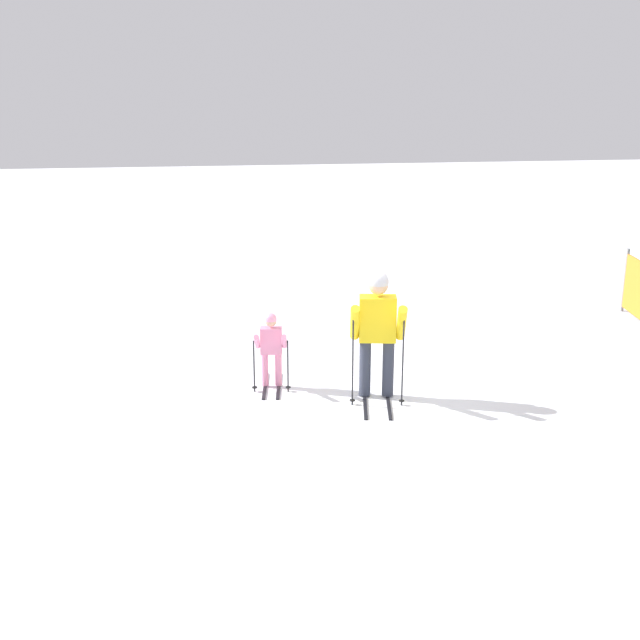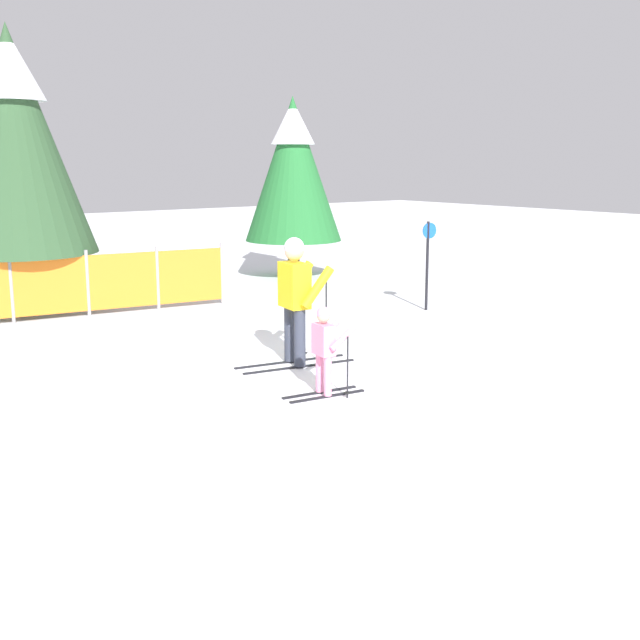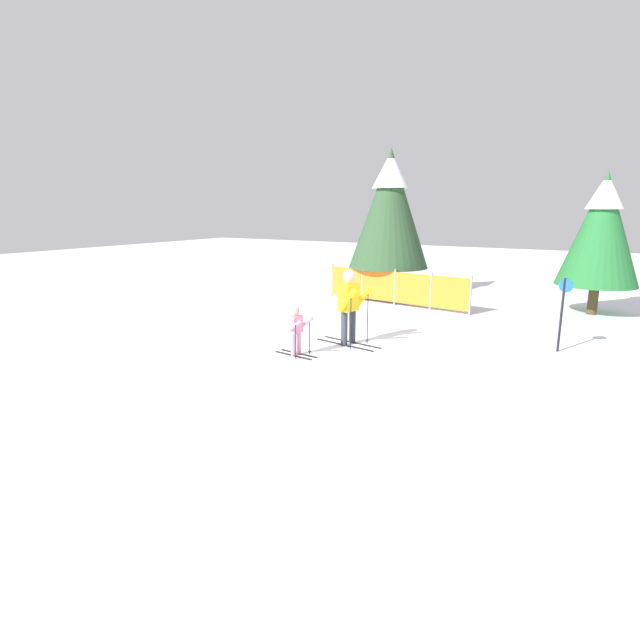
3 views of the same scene
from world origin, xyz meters
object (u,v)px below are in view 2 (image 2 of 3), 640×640
at_px(safety_fence, 88,283).
at_px(trail_marker, 428,256).
at_px(conifer_far, 13,137).
at_px(skier_adult, 296,290).
at_px(conifer_near, 293,167).
at_px(skier_child, 325,344).

distance_m(safety_fence, trail_marker, 5.89).
relative_size(safety_fence, conifer_far, 1.01).
bearing_deg(safety_fence, conifer_far, 122.51).
bearing_deg(skier_adult, conifer_near, 64.91).
bearing_deg(trail_marker, conifer_near, 84.65).
bearing_deg(skier_child, trail_marker, 40.72).
distance_m(skier_adult, conifer_far, 6.51).
bearing_deg(safety_fence, trail_marker, -32.08).
xyz_separation_m(skier_child, conifer_near, (5.08, 7.70, 1.87)).
bearing_deg(skier_adult, trail_marker, 33.11).
relative_size(skier_adult, conifer_near, 0.42).
bearing_deg(skier_child, conifer_far, 105.78).
bearing_deg(skier_adult, safety_fence, 110.56).
distance_m(conifer_far, conifer_near, 6.17).
xyz_separation_m(conifer_far, trail_marker, (5.70, -4.25, -2.05)).
xyz_separation_m(skier_adult, trail_marker, (4.10, 1.73, -0.03)).
distance_m(safety_fence, conifer_far, 2.79).
distance_m(skier_adult, safety_fence, 4.95).
relative_size(safety_fence, conifer_near, 1.23).
bearing_deg(conifer_far, trail_marker, -36.70).
bearing_deg(safety_fence, skier_child, -86.89).
relative_size(conifer_near, trail_marker, 2.54).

